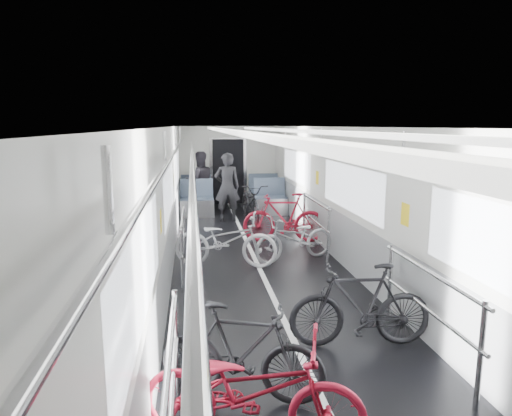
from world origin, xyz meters
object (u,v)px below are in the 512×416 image
Objects in this scene: bike_right_near at (360,305)px; person_seated at (200,182)px; bike_right_far at (285,218)px; bike_left_near at (252,390)px; bike_aisle at (251,202)px; bike_right_mid at (295,238)px; bike_left_far at (226,240)px; person_standing at (227,187)px; bike_left_mid at (242,352)px.

bike_right_near is 0.92× the size of person_seated.
bike_right_far is 1.02× the size of person_seated.
bike_left_near is 9.73m from person_seated.
bike_aisle is at bearing 116.99° from person_seated.
bike_right_mid is 5.29m from person_seated.
person_seated reaches higher than bike_left_far.
bike_right_mid is 0.93× the size of person_seated.
bike_right_mid is 0.85× the size of bike_aisle.
person_seated is (-0.66, 1.37, -0.02)m from person_standing.
bike_left_near is at bearing 77.67° from person_seated.
bike_left_near is at bearing -167.28° from bike_left_far.
bike_left_near is 0.96× the size of bike_left_far.
person_seated is (-1.60, 8.30, 0.38)m from bike_right_near.
bike_left_near reaches higher than bike_left_mid.
bike_left_near is 8.32m from bike_aisle.
bike_aisle is at bearing -172.18° from bike_right_near.
bike_right_near is 0.90× the size of person_standing.
bike_right_near reaches higher than bike_left_far.
bike_right_near reaches higher than bike_right_mid.
bike_right_far is (1.48, 6.03, 0.07)m from bike_left_near.
bike_right_far is at bearing 158.05° from bike_right_mid.
person_standing reaches higher than person_seated.
bike_right_mid is at bearing -175.20° from bike_right_near.
bike_left_near is 0.92× the size of bike_aisle.
person_standing reaches higher than bike_right_mid.
bike_left_far is (0.15, 3.93, 0.02)m from bike_left_mid.
bike_left_mid is 7.73m from bike_aisle.
bike_left_mid is 4.34m from bike_right_mid.
bike_left_near reaches higher than bike_right_mid.
bike_right_near is 7.01m from person_standing.
bike_left_near is 0.60m from bike_left_mid.
bike_left_mid is at bearing 77.67° from person_seated.
person_seated reaches higher than bike_left_mid.
person_standing is (-0.94, 6.93, 0.40)m from bike_right_near.
bike_right_near is at bearing -27.39° from bike_left_near.
person_seated is at bearing -65.17° from person_standing.
bike_right_far reaches higher than bike_right_mid.
bike_right_mid is 1.33m from bike_right_far.
bike_left_near is 0.98× the size of person_standing.
bike_left_near is 1.99m from bike_right_near.
bike_right_far is at bearing 100.97° from person_seated.
bike_aisle reaches higher than bike_right_near.
bike_left_near is at bearing -35.27° from bike_right_mid.
bike_aisle is (-0.43, 2.22, -0.03)m from bike_right_far.
person_standing is (-1.02, 2.32, 0.35)m from bike_right_far.
bike_left_mid is at bearing -167.72° from bike_left_far.
bike_aisle is (1.05, 8.26, 0.04)m from bike_left_near.
bike_aisle reaches higher than bike_left_far.
bike_left_mid is at bearing -37.69° from bike_right_mid.
bike_right_near is 8.46m from person_seated.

